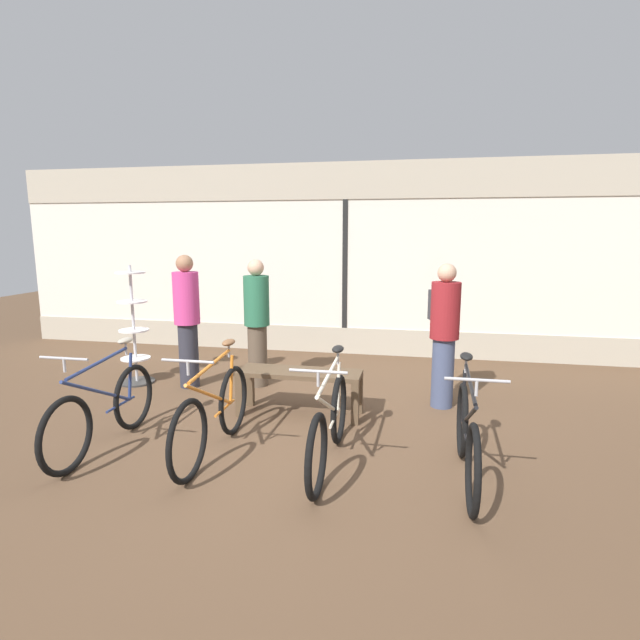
# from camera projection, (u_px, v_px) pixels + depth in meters

# --- Properties ---
(ground_plane) EXTENTS (24.00, 24.00, 0.00)m
(ground_plane) POSITION_uv_depth(u_px,v_px,m) (287.00, 442.00, 5.00)
(ground_plane) COLOR brown
(shop_back_wall) EXTENTS (12.00, 0.08, 3.20)m
(shop_back_wall) POSITION_uv_depth(u_px,v_px,m) (345.00, 258.00, 8.37)
(shop_back_wall) COLOR #B2A893
(shop_back_wall) RESTS_ON ground_plane
(bicycle_far_left) EXTENTS (0.46, 1.74, 1.03)m
(bicycle_far_left) POSITION_uv_depth(u_px,v_px,m) (104.00, 410.00, 4.80)
(bicycle_far_left) COLOR black
(bicycle_far_left) RESTS_ON ground_plane
(bicycle_left) EXTENTS (0.46, 1.75, 1.04)m
(bicycle_left) POSITION_uv_depth(u_px,v_px,m) (214.00, 414.00, 4.67)
(bicycle_left) COLOR black
(bicycle_left) RESTS_ON ground_plane
(bicycle_right) EXTENTS (0.46, 1.76, 1.02)m
(bicycle_right) POSITION_uv_depth(u_px,v_px,m) (329.00, 425.00, 4.44)
(bicycle_right) COLOR black
(bicycle_right) RESTS_ON ground_plane
(bicycle_far_right) EXTENTS (0.46, 1.70, 1.03)m
(bicycle_far_right) POSITION_uv_depth(u_px,v_px,m) (467.00, 437.00, 4.16)
(bicycle_far_right) COLOR black
(bicycle_far_right) RESTS_ON ground_plane
(accessory_rack) EXTENTS (0.48, 0.48, 1.63)m
(accessory_rack) POSITION_uv_depth(u_px,v_px,m) (134.00, 335.00, 6.84)
(accessory_rack) COLOR #333333
(accessory_rack) RESTS_ON ground_plane
(display_bench) EXTENTS (1.40, 0.44, 0.52)m
(display_bench) POSITION_uv_depth(u_px,v_px,m) (300.00, 379.00, 5.67)
(display_bench) COLOR brown
(display_bench) RESTS_ON ground_plane
(customer_near_rack) EXTENTS (0.42, 0.54, 1.72)m
(customer_near_rack) POSITION_uv_depth(u_px,v_px,m) (444.00, 331.00, 5.87)
(customer_near_rack) COLOR #424C6B
(customer_near_rack) RESTS_ON ground_plane
(customer_by_window) EXTENTS (0.38, 0.52, 1.72)m
(customer_by_window) POSITION_uv_depth(u_px,v_px,m) (257.00, 318.00, 6.69)
(customer_by_window) COLOR brown
(customer_by_window) RESTS_ON ground_plane
(customer_mid_floor) EXTENTS (0.39, 0.39, 1.78)m
(customer_mid_floor) POSITION_uv_depth(u_px,v_px,m) (187.00, 318.00, 6.62)
(customer_mid_floor) COLOR #2D2D38
(customer_mid_floor) RESTS_ON ground_plane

